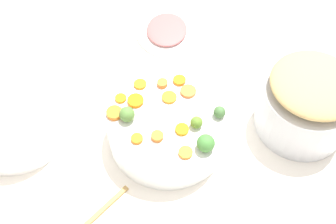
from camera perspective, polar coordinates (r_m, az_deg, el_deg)
tabletop at (r=1.07m, az=0.62°, el=-5.79°), size 2.40×2.40×0.02m
serving_bowl_carrots at (r=1.04m, az=-0.00°, el=-1.95°), size 0.29×0.29×0.10m
metal_pot at (r=1.10m, az=17.80°, el=0.46°), size 0.23×0.23×0.14m
stuffing_mound at (r=1.03m, az=19.11°, el=3.54°), size 0.21×0.21×0.05m
carrot_slice_0 at (r=1.00m, az=-7.17°, el=-0.13°), size 0.05×0.05×0.01m
carrot_slice_1 at (r=1.02m, az=-4.54°, el=1.36°), size 0.05×0.05×0.01m
carrot_slice_2 at (r=1.05m, az=-0.76°, el=3.84°), size 0.04×0.04×0.01m
carrot_slice_3 at (r=0.94m, az=2.37°, el=-5.45°), size 0.04×0.04×0.01m
carrot_slice_4 at (r=0.96m, az=-1.43°, el=-3.27°), size 0.03×0.03×0.01m
carrot_slice_5 at (r=0.97m, az=1.89°, el=-2.34°), size 0.04×0.04×0.01m
carrot_slice_6 at (r=1.02m, az=0.16°, el=1.97°), size 0.05×0.05×0.01m
carrot_slice_7 at (r=1.04m, az=2.72°, el=2.78°), size 0.05×0.05×0.01m
carrot_slice_8 at (r=0.96m, az=-4.18°, el=-3.59°), size 0.04×0.04×0.01m
carrot_slice_9 at (r=1.05m, az=-3.76°, el=3.72°), size 0.04×0.04×0.01m
carrot_slice_10 at (r=1.03m, az=-6.34°, el=1.83°), size 0.04×0.04×0.01m
carrot_slice_11 at (r=1.06m, az=1.53°, el=4.26°), size 0.04×0.04×0.01m
brussels_sprout_0 at (r=0.99m, az=6.90°, el=-0.01°), size 0.03×0.03×0.03m
brussels_sprout_1 at (r=0.93m, az=5.07°, el=-4.18°), size 0.04×0.04×0.04m
brussels_sprout_2 at (r=0.98m, az=-5.51°, el=-0.30°), size 0.04×0.04×0.04m
brussels_sprout_3 at (r=0.97m, az=3.84°, el=-1.39°), size 0.03×0.03×0.03m
casserole_dish at (r=1.12m, az=-19.90°, el=-1.19°), size 0.26×0.26×0.09m
ham_plate at (r=1.32m, az=0.79°, el=10.90°), size 0.23×0.23×0.01m
ham_slice_main at (r=1.30m, az=-0.16°, el=11.00°), size 0.18×0.19×0.02m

